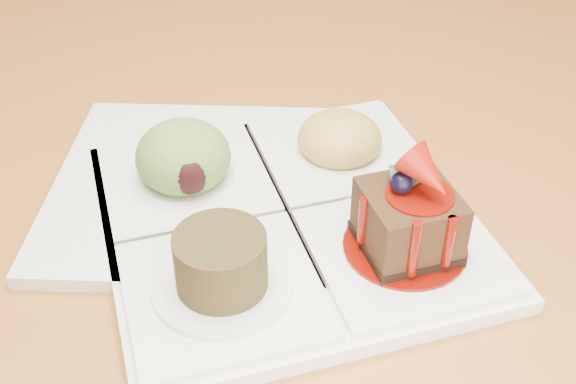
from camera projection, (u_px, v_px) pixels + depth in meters
name	position (u px, v px, depth m)	size (l,w,h in m)	color
dining_table	(258.00, 96.00, 0.86)	(1.00, 1.80, 0.75)	#985E27
sampler_plate	(284.00, 203.00, 0.56)	(0.28, 0.28, 0.11)	silver
second_plate	(201.00, 186.00, 0.60)	(0.24, 0.24, 0.01)	silver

